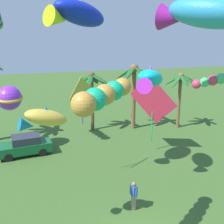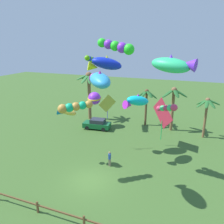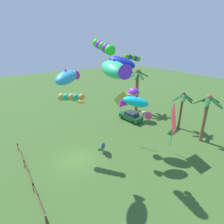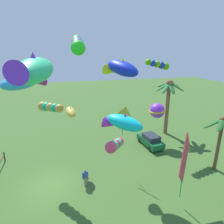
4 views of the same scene
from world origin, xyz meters
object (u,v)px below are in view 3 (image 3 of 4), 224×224
Objects in this scene: palm_tree_3 at (137,80)px; kite_fish_9 at (120,63)px; kite_fish_7 at (67,77)px; kite_tube_2 at (146,115)px; palm_tree_2 at (207,107)px; spectator_0 at (103,148)px; palm_tree_1 at (183,101)px; kite_tube_11 at (70,97)px; kite_diamond_0 at (173,121)px; kite_tube_10 at (133,58)px; kite_fish_8 at (134,102)px; kite_fish_4 at (79,100)px; kite_tube_6 at (104,47)px; kite_fish_3 at (115,69)px; kite_diamond_1 at (121,100)px; parked_car_0 at (131,116)px; kite_ball_5 at (134,93)px.

palm_tree_3 is 11.71m from kite_fish_9.
kite_tube_2 is at bearing 47.91° from kite_fish_7.
spectator_0 is at bearing -111.29° from palm_tree_2.
palm_tree_1 is at bearing 89.57° from kite_fish_7.
kite_tube_11 reaches higher than kite_tube_2.
kite_tube_10 reaches higher than kite_diamond_0.
kite_fish_8 is at bearing 54.53° from spectator_0.
kite_tube_6 is at bearing 6.47° from kite_fish_4.
kite_tube_10 is (-10.62, 3.06, 5.75)m from kite_diamond_0.
kite_tube_10 is at bearing 126.50° from kite_tube_6.
kite_tube_2 is 8.33m from kite_tube_11.
kite_fish_7 is (-5.03, -1.25, -1.15)m from kite_fish_3.
spectator_0 is at bearing -65.26° from kite_diamond_1.
kite_diamond_0 is at bearing 100.16° from kite_fish_3.
parked_car_0 is 10.24m from kite_diamond_0.
spectator_0 is 6.44m from kite_fish_8.
kite_ball_5 is at bearing 134.13° from kite_fish_3.
kite_tube_11 is (6.15, -15.06, 1.04)m from palm_tree_3.
parked_car_0 is at bearing 134.66° from kite_fish_3.
kite_fish_7 is 1.21× the size of kite_tube_11.
kite_tube_11 is at bearing -132.21° from spectator_0.
kite_tube_11 reaches higher than kite_ball_5.
kite_fish_8 is at bearing -106.59° from palm_tree_2.
palm_tree_2 is 1.20× the size of kite_diamond_0.
palm_tree_2 is 11.06m from kite_tube_2.
kite_tube_11 is (-3.04, -2.36, -4.99)m from kite_tube_6.
kite_tube_2 is (4.34, -11.62, 2.07)m from palm_tree_1.
kite_tube_11 reaches higher than parked_car_0.
kite_diamond_0 is (12.52, -5.90, -1.66)m from palm_tree_3.
kite_tube_10 is (-1.15, 0.95, 9.03)m from parked_car_0.
kite_tube_10 is at bearing 129.27° from kite_diamond_1.
kite_fish_3 is (0.56, -3.69, 4.20)m from kite_tube_2.
palm_tree_3 is 14.30m from kite_fish_8.
palm_tree_2 is (3.91, -0.70, 0.38)m from palm_tree_1.
kite_ball_5 reaches higher than parked_car_0.
kite_tube_11 is at bearing -128.90° from kite_fish_8.
palm_tree_3 is 19.04m from kite_fish_7.
kite_diamond_0 is 1.67× the size of kite_tube_10.
kite_fish_3 is 18.30m from kite_ball_5.
kite_fish_8 reaches higher than kite_diamond_1.
kite_fish_4 reaches higher than parked_car_0.
kite_diamond_1 is 4.46m from kite_fish_9.
kite_fish_9 is (-6.69, -8.41, 5.17)m from palm_tree_2.
kite_tube_11 is (-8.01, -0.03, -3.85)m from kite_fish_3.
palm_tree_2 is 1.94× the size of kite_fish_8.
kite_fish_3 is 17.30m from kite_tube_10.
kite_tube_6 is (-3.33, -6.79, 7.69)m from kite_diamond_0.
kite_fish_7 is at bearing -71.96° from kite_diamond_1.
kite_tube_10 is at bearing -56.14° from palm_tree_3.
spectator_0 is 14.73m from kite_tube_10.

